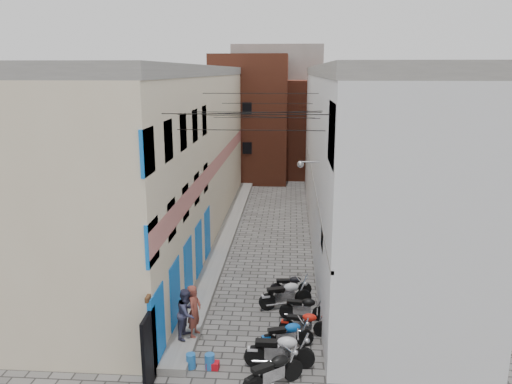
% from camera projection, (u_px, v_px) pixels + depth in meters
% --- Properties ---
extents(ground, '(90.00, 90.00, 0.00)m').
position_uv_depth(ground, '(240.00, 380.00, 14.49)').
color(ground, '#585653').
rests_on(ground, ground).
extents(plinth, '(0.90, 26.00, 0.25)m').
position_uv_depth(plinth, '(227.00, 233.00, 27.21)').
color(plinth, slate).
rests_on(plinth, ground).
extents(building_left, '(5.10, 27.00, 9.00)m').
position_uv_depth(building_left, '(171.00, 153.00, 26.33)').
color(building_left, beige).
rests_on(building_left, ground).
extents(building_right, '(5.94, 26.00, 9.00)m').
position_uv_depth(building_right, '(362.00, 155.00, 25.68)').
color(building_right, silver).
rests_on(building_right, ground).
extents(building_far_brick_left, '(6.00, 6.00, 10.00)m').
position_uv_depth(building_far_brick_left, '(250.00, 118.00, 40.59)').
color(building_far_brick_left, brown).
rests_on(building_far_brick_left, ground).
extents(building_far_brick_right, '(5.00, 6.00, 8.00)m').
position_uv_depth(building_far_brick_right, '(311.00, 128.00, 42.42)').
color(building_far_brick_right, brown).
rests_on(building_far_brick_right, ground).
extents(building_far_concrete, '(8.00, 5.00, 11.00)m').
position_uv_depth(building_far_concrete, '(277.00, 107.00, 46.15)').
color(building_far_concrete, slate).
rests_on(building_far_concrete, ground).
extents(far_shopfront, '(2.00, 0.30, 2.40)m').
position_uv_depth(far_shopfront, '(273.00, 171.00, 38.63)').
color(far_shopfront, black).
rests_on(far_shopfront, ground).
extents(overhead_wires, '(5.80, 13.02, 1.32)m').
position_uv_depth(overhead_wires, '(258.00, 112.00, 20.22)').
color(overhead_wires, black).
rests_on(overhead_wires, ground).
extents(motorcycle_a, '(1.99, 1.70, 1.16)m').
position_uv_depth(motorcycle_a, '(273.00, 370.00, 13.99)').
color(motorcycle_a, black).
rests_on(motorcycle_a, ground).
extents(motorcycle_b, '(2.14, 0.68, 1.24)m').
position_uv_depth(motorcycle_b, '(280.00, 349.00, 14.97)').
color(motorcycle_b, '#B9B8BD').
rests_on(motorcycle_b, ground).
extents(motorcycle_c, '(1.90, 1.10, 1.05)m').
position_uv_depth(motorcycle_c, '(287.00, 334.00, 16.02)').
color(motorcycle_c, '#0B51B3').
rests_on(motorcycle_c, ground).
extents(motorcycle_d, '(1.73, 0.64, 0.99)m').
position_uv_depth(motorcycle_d, '(304.00, 322.00, 16.83)').
color(motorcycle_d, red).
rests_on(motorcycle_d, ground).
extents(motorcycle_e, '(1.79, 0.71, 1.01)m').
position_uv_depth(motorcycle_e, '(303.00, 307.00, 17.89)').
color(motorcycle_e, black).
rests_on(motorcycle_e, ground).
extents(motorcycle_f, '(2.16, 1.28, 1.19)m').
position_uv_depth(motorcycle_f, '(286.00, 293.00, 18.77)').
color(motorcycle_f, '#ADACB1').
rests_on(motorcycle_f, ground).
extents(motorcycle_g, '(1.74, 0.76, 0.97)m').
position_uv_depth(motorcycle_g, '(291.00, 284.00, 19.84)').
color(motorcycle_g, black).
rests_on(motorcycle_g, ground).
extents(person_a, '(0.53, 0.71, 1.76)m').
position_uv_depth(person_a, '(194.00, 311.00, 16.27)').
color(person_a, brown).
rests_on(person_a, plinth).
extents(person_b, '(0.78, 0.92, 1.67)m').
position_uv_depth(person_b, '(187.00, 313.00, 16.20)').
color(person_b, '#3A3A57').
rests_on(person_b, plinth).
extents(water_jug_near, '(0.37, 0.37, 0.47)m').
position_uv_depth(water_jug_near, '(210.00, 361.00, 14.99)').
color(water_jug_near, '#2262AE').
rests_on(water_jug_near, ground).
extents(water_jug_far, '(0.37, 0.37, 0.46)m').
position_uv_depth(water_jug_far, '(191.00, 361.00, 15.03)').
color(water_jug_far, '#2469B6').
rests_on(water_jug_far, ground).
extents(red_crate, '(0.38, 0.29, 0.23)m').
position_uv_depth(red_crate, '(213.00, 365.00, 15.01)').
color(red_crate, red).
rests_on(red_crate, ground).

